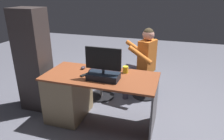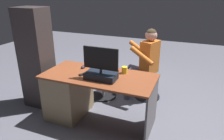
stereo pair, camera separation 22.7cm
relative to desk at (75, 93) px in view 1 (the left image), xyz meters
The scene contains 12 objects.
ground_plane 0.71m from the desk, 132.71° to the right, with size 10.00×10.00×0.00m, color slate.
desk is the anchor object (origin of this frame).
monitor 0.67m from the desk, 167.55° to the left, with size 0.47×0.22×0.42m.
keyboard 0.55m from the desk, 159.13° to the right, with size 0.42×0.14×0.02m, color black.
computer_mouse 0.39m from the desk, 115.01° to the right, with size 0.06×0.10×0.04m, color #2F262F.
cup 0.82m from the desk, 164.19° to the right, with size 0.08×0.08×0.09m, color yellow.
tv_remote 0.41m from the desk, 164.66° to the left, with size 0.04×0.15×0.02m, color black.
office_chair_teddy 0.72m from the desk, 102.14° to the right, with size 0.46×0.46×0.47m.
teddy_bear 0.76m from the desk, 101.95° to the right, with size 0.23×0.23×0.32m.
visitor_chair 1.31m from the desk, 132.72° to the right, with size 0.44×0.44×0.47m.
person 1.28m from the desk, 131.01° to the right, with size 0.58×0.59×1.22m.
equipment_rack 0.83m from the desk, ahead, with size 0.44×0.36×1.57m, color #332B2A.
Camera 1 is at (-0.93, 2.88, 1.83)m, focal length 33.61 mm.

